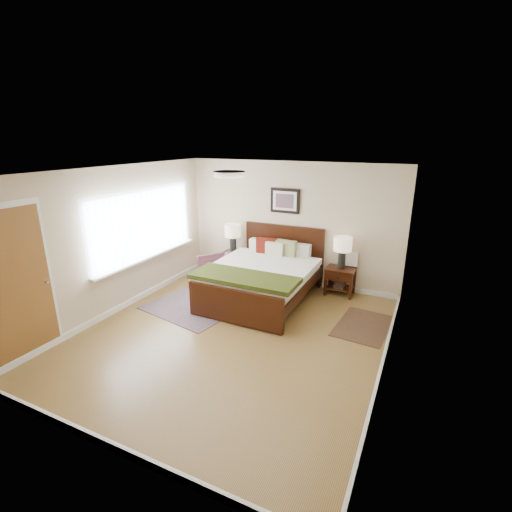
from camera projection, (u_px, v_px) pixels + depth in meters
name	position (u px, v px, depth m)	size (l,w,h in m)	color
floor	(233.00, 334.00, 5.79)	(5.00, 5.00, 0.00)	olive
back_wall	(290.00, 224.00, 7.56)	(4.50, 0.04, 2.50)	#C1AC8B
front_wall	(93.00, 339.00, 3.26)	(4.50, 0.04, 2.50)	#C1AC8B
left_wall	(116.00, 241.00, 6.33)	(0.04, 5.00, 2.50)	#C1AC8B
right_wall	(393.00, 283.00, 4.49)	(0.04, 5.00, 2.50)	#C1AC8B
ceiling	(229.00, 171.00, 5.03)	(4.50, 5.00, 0.02)	white
window	(146.00, 226.00, 6.87)	(0.11, 2.72, 1.32)	silver
door	(18.00, 286.00, 4.87)	(0.06, 1.00, 2.18)	silver
ceil_fixture	(229.00, 174.00, 5.04)	(0.44, 0.44, 0.08)	white
bed	(263.00, 272.00, 6.88)	(1.83, 2.23, 1.20)	#331207
wall_art	(285.00, 201.00, 7.44)	(0.62, 0.05, 0.50)	black
nightstand_left	(233.00, 258.00, 8.09)	(0.46, 0.41, 0.55)	#331207
nightstand_right	(340.00, 278.00, 7.17)	(0.54, 0.41, 0.54)	#331207
lamp_left	(233.00, 233.00, 7.94)	(0.34, 0.34, 0.61)	black
lamp_right	(343.00, 247.00, 6.98)	(0.34, 0.34, 0.61)	black
armchair	(220.00, 273.00, 7.42)	(0.73, 0.75, 0.68)	brown
rug_persian	(210.00, 298.00, 7.08)	(1.55, 2.19, 0.01)	#0B0C3A
rug_navy	(363.00, 326.00, 6.05)	(0.78, 1.17, 0.01)	black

